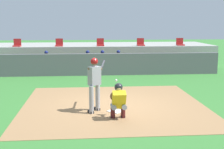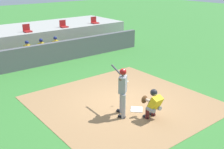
{
  "view_description": "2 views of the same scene",
  "coord_description": "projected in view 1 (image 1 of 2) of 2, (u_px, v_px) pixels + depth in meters",
  "views": [
    {
      "loc": [
        -1.0,
        -10.97,
        2.96
      ],
      "look_at": [
        0.0,
        0.7,
        1.0
      ],
      "focal_mm": 51.16,
      "sensor_mm": 36.0,
      "label": 1
    },
    {
      "loc": [
        -6.49,
        -7.5,
        4.82
      ],
      "look_at": [
        0.0,
        0.7,
        1.0
      ],
      "focal_mm": 43.95,
      "sensor_mm": 36.0,
      "label": 2
    }
  ],
  "objects": [
    {
      "name": "dugout_wall",
      "position": [
        103.0,
        64.0,
        17.64
      ],
      "size": [
        13.0,
        0.3,
        1.2
      ],
      "primitive_type": "cube",
      "color": "#59595E",
      "rests_on": "ground"
    },
    {
      "name": "stadium_seat_4",
      "position": [
        180.0,
        43.0,
        20.75
      ],
      "size": [
        0.46,
        0.46,
        0.48
      ],
      "color": "#A51E1E",
      "rests_on": "stands_platform"
    },
    {
      "name": "dirt_infield",
      "position": [
        114.0,
        105.0,
        11.35
      ],
      "size": [
        6.4,
        6.4,
        0.01
      ],
      "primitive_type": "cube",
      "color": "#9E754C",
      "rests_on": "ground"
    },
    {
      "name": "stadium_seat_1",
      "position": [
        59.0,
        44.0,
        20.09
      ],
      "size": [
        0.46,
        0.46,
        0.48
      ],
      "color": "#A51E1E",
      "rests_on": "stands_platform"
    },
    {
      "name": "dugout_bench",
      "position": [
        102.0,
        68.0,
        18.68
      ],
      "size": [
        11.8,
        0.44,
        0.45
      ],
      "primitive_type": "cube",
      "color": "olive",
      "rests_on": "ground"
    },
    {
      "name": "batter_at_plate",
      "position": [
        95.0,
        81.0,
        10.37
      ],
      "size": [
        0.66,
        1.39,
        1.8
      ],
      "color": "#99999E",
      "rests_on": "ground"
    },
    {
      "name": "stadium_seat_2",
      "position": [
        100.0,
        44.0,
        20.31
      ],
      "size": [
        0.46,
        0.46,
        0.48
      ],
      "color": "#A51E1E",
      "rests_on": "stands_platform"
    },
    {
      "name": "stadium_seat_3",
      "position": [
        141.0,
        44.0,
        20.53
      ],
      "size": [
        0.46,
        0.46,
        0.48
      ],
      "color": "#A51E1E",
      "rests_on": "stands_platform"
    },
    {
      "name": "catcher_crouched",
      "position": [
        118.0,
        100.0,
        9.66
      ],
      "size": [
        0.49,
        1.81,
        1.13
      ],
      "color": "gray",
      "rests_on": "ground"
    },
    {
      "name": "home_plate",
      "position": [
        116.0,
        111.0,
        10.56
      ],
      "size": [
        0.62,
        0.62,
        0.02
      ],
      "primitive_type": "cube",
      "rotation": [
        0.0,
        0.0,
        0.79
      ],
      "color": "white",
      "rests_on": "dirt_infield"
    },
    {
      "name": "stands_platform",
      "position": [
        99.0,
        54.0,
        21.95
      ],
      "size": [
        15.0,
        4.4,
        1.4
      ],
      "primitive_type": "cube",
      "color": "#9E9E99",
      "rests_on": "ground"
    },
    {
      "name": "dugout_player_0",
      "position": [
        46.0,
        62.0,
        18.19
      ],
      "size": [
        0.49,
        0.7,
        1.3
      ],
      "color": "#939399",
      "rests_on": "ground"
    },
    {
      "name": "dugout_player_1",
      "position": [
        88.0,
        61.0,
        18.39
      ],
      "size": [
        0.49,
        0.7,
        1.3
      ],
      "color": "#939399",
      "rests_on": "ground"
    },
    {
      "name": "stadium_seat_0",
      "position": [
        17.0,
        44.0,
        19.88
      ],
      "size": [
        0.46,
        0.46,
        0.48
      ],
      "color": "#A51E1E",
      "rests_on": "stands_platform"
    },
    {
      "name": "dugout_player_2",
      "position": [
        103.0,
        61.0,
        18.46
      ],
      "size": [
        0.49,
        0.7,
        1.3
      ],
      "color": "#939399",
      "rests_on": "ground"
    },
    {
      "name": "dugout_player_3",
      "position": [
        119.0,
        61.0,
        18.54
      ],
      "size": [
        0.49,
        0.7,
        1.3
      ],
      "color": "#939399",
      "rests_on": "ground"
    },
    {
      "name": "ground_plane",
      "position": [
        114.0,
        105.0,
        11.35
      ],
      "size": [
        80.0,
        80.0,
        0.0
      ],
      "primitive_type": "plane",
      "color": "#387A33"
    }
  ]
}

